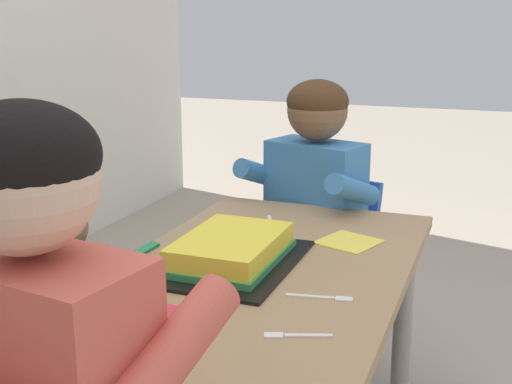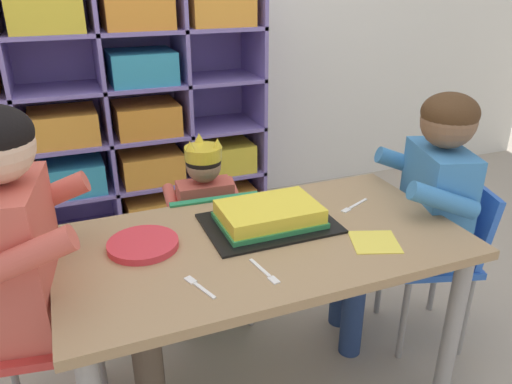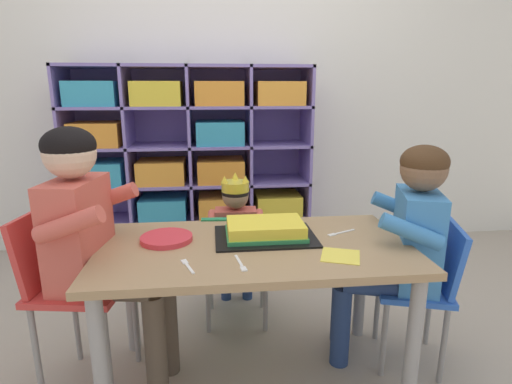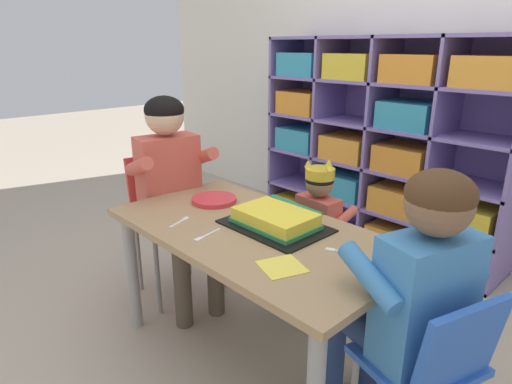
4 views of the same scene
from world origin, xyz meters
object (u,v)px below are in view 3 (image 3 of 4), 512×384
object	(u,v)px
fork_near_cake_tray	(340,233)
guest_at_table_side	(403,234)
classroom_chair_blue	(236,261)
adult_helper_seated	(95,233)
classroom_chair_adult_side	(70,280)
birthday_cake_on_tray	(265,231)
classroom_chair_guest_side	(425,281)
fork_beside_plate_stack	(187,265)
activity_table	(255,264)
fork_near_child_seat	(241,264)
paper_plate_stack	(166,238)
child_with_crown	(236,230)

from	to	relation	value
fork_near_cake_tray	guest_at_table_side	bearing A→B (deg)	-28.61
classroom_chair_blue	adult_helper_seated	bearing A→B (deg)	37.34
classroom_chair_adult_side	fork_near_cake_tray	bearing A→B (deg)	-79.10
birthday_cake_on_tray	guest_at_table_side	bearing A→B (deg)	-0.69
classroom_chair_guest_side	guest_at_table_side	distance (m)	0.24
classroom_chair_guest_side	fork_beside_plate_stack	xyz separation A→B (m)	(-1.01, -0.21, 0.22)
activity_table	birthday_cake_on_tray	bearing A→B (deg)	56.73
classroom_chair_blue	fork_near_child_seat	xyz separation A→B (m)	(-0.02, -0.59, 0.25)
guest_at_table_side	birthday_cake_on_tray	distance (m)	0.60
paper_plate_stack	fork_near_child_seat	world-z (taller)	paper_plate_stack
activity_table	child_with_crown	size ratio (longest dim) A/B	1.54
child_with_crown	fork_near_child_seat	world-z (taller)	child_with_crown
classroom_chair_guest_side	guest_at_table_side	size ratio (longest dim) A/B	0.66
fork_near_cake_tray	fork_near_child_seat	distance (m)	0.52
activity_table	fork_near_child_seat	world-z (taller)	fork_near_child_seat
fork_near_cake_tray	fork_near_child_seat	world-z (taller)	same
fork_beside_plate_stack	fork_near_child_seat	distance (m)	0.19
classroom_chair_adult_side	classroom_chair_blue	bearing A→B (deg)	-53.15
classroom_chair_adult_side	birthday_cake_on_tray	size ratio (longest dim) A/B	1.83
activity_table	birthday_cake_on_tray	world-z (taller)	birthday_cake_on_tray
classroom_chair_adult_side	classroom_chair_guest_side	world-z (taller)	classroom_chair_adult_side
classroom_chair_guest_side	paper_plate_stack	distance (m)	1.13
activity_table	classroom_chair_blue	xyz separation A→B (m)	(-0.05, 0.41, -0.17)
activity_table	fork_beside_plate_stack	xyz separation A→B (m)	(-0.26, -0.17, 0.09)
paper_plate_stack	fork_near_child_seat	xyz separation A→B (m)	(0.28, -0.26, -0.01)
child_with_crown	fork_near_cake_tray	world-z (taller)	child_with_crown
birthday_cake_on_tray	paper_plate_stack	bearing A→B (deg)	179.45
paper_plate_stack	classroom_chair_guest_side	bearing A→B (deg)	-2.24
fork_beside_plate_stack	classroom_chair_guest_side	bearing A→B (deg)	82.04
activity_table	paper_plate_stack	bearing A→B (deg)	167.23
activity_table	child_with_crown	bearing A→B (deg)	95.06
birthday_cake_on_tray	paper_plate_stack	size ratio (longest dim) A/B	1.98
classroom_chair_guest_side	birthday_cake_on_tray	size ratio (longest dim) A/B	1.59
guest_at_table_side	classroom_chair_guest_side	bearing A→B (deg)	90.00
activity_table	classroom_chair_adult_side	world-z (taller)	classroom_chair_adult_side
birthday_cake_on_tray	classroom_chair_blue	bearing A→B (deg)	106.84
classroom_chair_guest_side	paper_plate_stack	bearing A→B (deg)	-75.27
paper_plate_stack	fork_near_cake_tray	distance (m)	0.73
birthday_cake_on_tray	fork_beside_plate_stack	size ratio (longest dim) A/B	3.39
fork_beside_plate_stack	child_with_crown	bearing A→B (deg)	143.42
birthday_cake_on_tray	activity_table	bearing A→B (deg)	-123.27
classroom_chair_guest_side	guest_at_table_side	world-z (taller)	guest_at_table_side
birthday_cake_on_tray	fork_near_child_seat	xyz separation A→B (m)	(-0.12, -0.26, -0.03)
activity_table	fork_near_cake_tray	xyz separation A→B (m)	(0.37, 0.09, 0.09)
classroom_chair_guest_side	fork_near_cake_tray	distance (m)	0.44
adult_helper_seated	classroom_chair_guest_side	world-z (taller)	adult_helper_seated
fork_near_cake_tray	classroom_chair_guest_side	bearing A→B (deg)	-32.32
fork_near_child_seat	classroom_chair_adult_side	bearing A→B (deg)	61.31
child_with_crown	fork_near_cake_tray	bearing A→B (deg)	137.53
classroom_chair_adult_side	classroom_chair_guest_side	size ratio (longest dim) A/B	1.15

